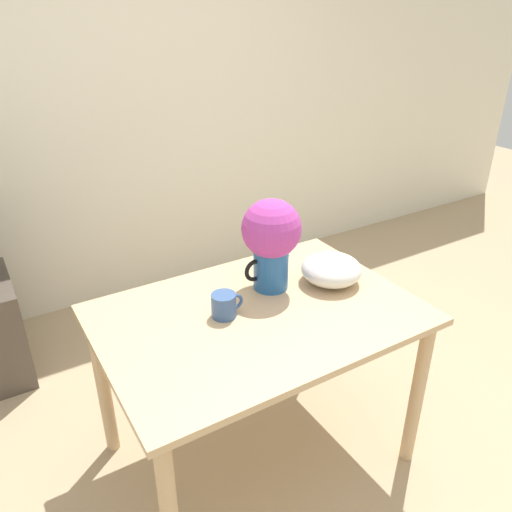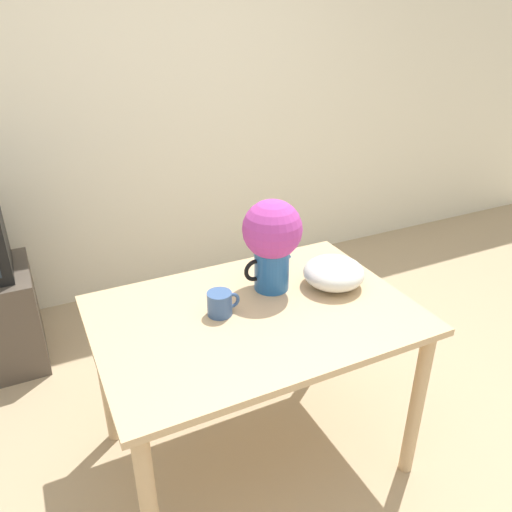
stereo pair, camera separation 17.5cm
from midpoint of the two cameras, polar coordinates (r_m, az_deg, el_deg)
ground_plane at (r=2.49m, az=6.58°, el=-23.07°), size 12.00×12.00×0.00m
wall_back at (r=3.47m, az=-10.40°, el=16.38°), size 8.00×0.05×2.60m
table at (r=2.09m, az=2.28°, el=-8.99°), size 1.28×0.89×0.79m
flower_vase at (r=2.09m, az=4.25°, el=1.98°), size 0.26×0.25×0.41m
coffee_mug at (r=1.99m, az=-1.58°, el=-5.50°), size 0.14×0.10×0.10m
white_bowl at (r=2.22m, az=11.12°, el=-1.93°), size 0.27×0.27×0.13m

